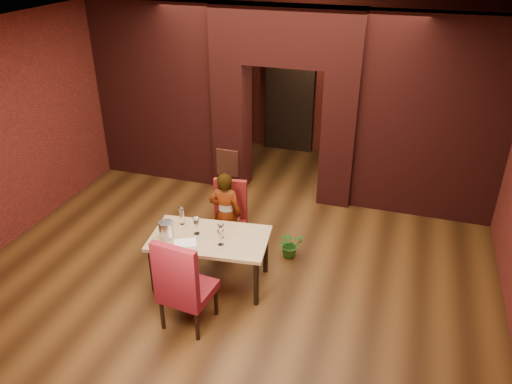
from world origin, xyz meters
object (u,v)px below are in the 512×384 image
potted_plant (290,244)px  chair_near (187,280)px  wine_glass_b (221,231)px  wine_glass_a (196,226)px  person_seated (225,214)px  water_bottle (182,215)px  chair_far (228,219)px  dining_table (211,259)px  wine_bucket (166,230)px  wine_glass_c (221,237)px

potted_plant → chair_near: bearing=-115.6°
chair_near → wine_glass_b: chair_near is taller
wine_glass_a → potted_plant: bearing=39.7°
person_seated → water_bottle: person_seated is taller
chair_far → water_bottle: (-0.43, -0.58, 0.31)m
dining_table → person_seated: bearing=87.1°
wine_bucket → chair_far: bearing=63.2°
wine_glass_b → water_bottle: (-0.62, 0.15, 0.04)m
wine_bucket → water_bottle: 0.36m
wine_glass_b → wine_glass_a: bearing=-177.4°
person_seated → dining_table: bearing=90.1°
wine_glass_b → wine_bucket: wine_bucket is taller
dining_table → wine_bucket: bearing=-168.3°
wine_glass_a → wine_glass_c: size_ratio=1.06×
dining_table → wine_glass_c: bearing=-37.5°
chair_far → wine_glass_c: bearing=-80.7°
chair_near → water_bottle: chair_near is taller
wine_glass_a → water_bottle: (-0.28, 0.16, 0.02)m
chair_near → wine_glass_b: (0.10, 0.84, 0.19)m
chair_far → wine_bucket: chair_far is taller
person_seated → wine_glass_a: person_seated is taller
water_bottle → wine_glass_c: bearing=-24.3°
wine_glass_a → wine_glass_b: size_ratio=1.16×
wine_bucket → wine_glass_b: bearing=17.6°
wine_bucket → chair_near: bearing=-47.6°
wine_glass_c → potted_plant: wine_glass_c is taller
wine_glass_c → water_bottle: size_ratio=0.79×
dining_table → wine_bucket: size_ratio=6.69×
chair_near → potted_plant: (0.81, 1.69, -0.41)m
wine_glass_a → wine_glass_b: wine_glass_a is taller
wine_glass_a → potted_plant: size_ratio=0.57×
person_seated → wine_glass_a: (-0.14, -0.68, 0.18)m
chair_far → chair_near: (0.10, -1.57, 0.08)m
chair_far → chair_near: size_ratio=0.87×
dining_table → chair_far: 0.79m
dining_table → potted_plant: dining_table is taller
person_seated → water_bottle: size_ratio=4.73×
person_seated → potted_plant: 1.04m
person_seated → wine_glass_b: person_seated is taller
dining_table → potted_plant: bearing=38.9°
dining_table → wine_glass_b: size_ratio=7.60×
wine_glass_b → dining_table: bearing=-166.2°
wine_glass_b → wine_bucket: size_ratio=0.88×
chair_near → chair_far: bearing=-80.8°
chair_far → person_seated: person_seated is taller
wine_glass_a → wine_bucket: 0.39m
dining_table → wine_glass_c: 0.52m
wine_bucket → potted_plant: bearing=37.7°
wine_glass_c → potted_plant: 1.36m
dining_table → wine_glass_a: size_ratio=6.57×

